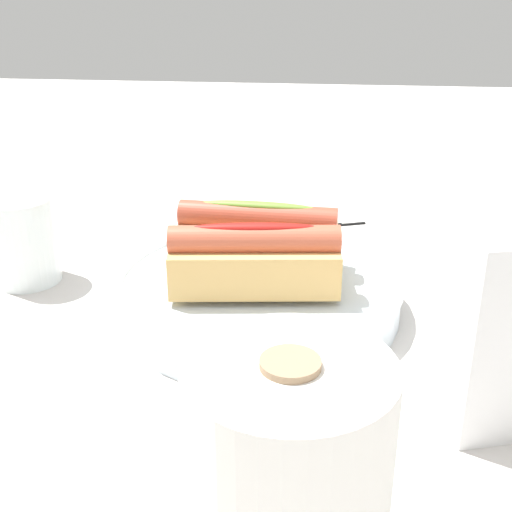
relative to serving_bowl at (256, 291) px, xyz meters
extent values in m
plane|color=beige|center=(0.02, 0.01, -0.02)|extent=(2.40, 2.40, 0.00)
cylinder|color=silver|center=(0.00, 0.00, 0.00)|extent=(0.27, 0.27, 0.03)
torus|color=silver|center=(0.00, 0.00, 0.01)|extent=(0.27, 0.27, 0.01)
cube|color=#DBB270|center=(0.00, -0.03, 0.04)|extent=(0.15, 0.06, 0.04)
cylinder|color=#A84733|center=(0.00, -0.03, 0.06)|extent=(0.15, 0.04, 0.03)
ellipsoid|color=olive|center=(0.00, -0.03, 0.08)|extent=(0.11, 0.02, 0.01)
cube|color=tan|center=(0.00, 0.03, 0.04)|extent=(0.15, 0.07, 0.04)
cylinder|color=#BC563D|center=(0.00, 0.03, 0.06)|extent=(0.15, 0.04, 0.03)
ellipsoid|color=red|center=(0.00, 0.03, 0.08)|extent=(0.11, 0.02, 0.01)
cylinder|color=white|center=(0.24, -0.04, 0.03)|extent=(0.07, 0.07, 0.09)
cylinder|color=silver|center=(0.24, -0.04, 0.00)|extent=(0.06, 0.06, 0.04)
cylinder|color=white|center=(-0.05, 0.29, 0.05)|extent=(0.11, 0.11, 0.13)
cylinder|color=#997A5B|center=(-0.05, 0.29, 0.11)|extent=(0.03, 0.03, 0.00)
cylinder|color=black|center=(0.02, -0.19, -0.02)|extent=(0.21, 0.09, 0.01)
cylinder|color=black|center=(-0.01, -0.20, -0.02)|extent=(0.21, 0.07, 0.01)
camera|label=1|loc=(-0.06, 0.58, 0.30)|focal=48.73mm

